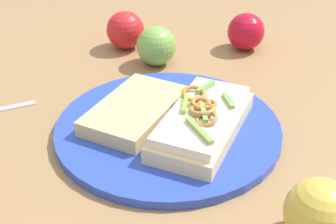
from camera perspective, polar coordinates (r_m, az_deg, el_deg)
The scene contains 8 objects.
ground_plane at distance 0.65m, azimuth -0.00°, elevation -2.45°, with size 2.00×2.00×0.00m, color olive.
plate at distance 0.65m, azimuth -0.00°, elevation -1.98°, with size 0.31×0.31×0.01m, color #2A46BB.
sandwich at distance 0.62m, azimuth 4.25°, elevation -1.11°, with size 0.21×0.18×0.05m.
bread_slice_side at distance 0.66m, azimuth -4.02°, elevation 0.25°, with size 0.16×0.09×0.02m, color tan.
apple_0 at distance 0.82m, azimuth -1.46°, elevation 8.13°, with size 0.07×0.07×0.07m, color #73A945.
apple_1 at distance 0.90m, azimuth 9.55°, elevation 9.72°, with size 0.07×0.07×0.07m, color #B70F23.
apple_3 at distance 0.50m, azimuth 18.14°, elevation -11.73°, with size 0.07×0.07×0.07m, color gold.
apple_4 at distance 0.89m, azimuth -5.27°, elevation 9.98°, with size 0.07×0.07×0.07m, color red.
Camera 1 is at (0.52, -0.11, 0.37)m, focal length 49.60 mm.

